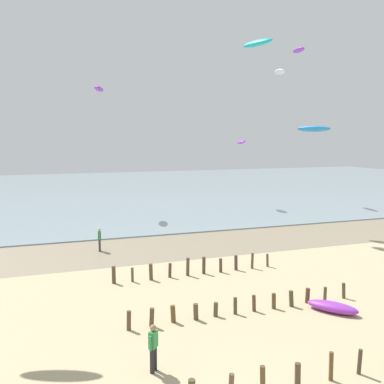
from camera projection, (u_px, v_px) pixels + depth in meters
wet_sand_strip at (118, 251)px, 32.82m from camera, size 120.00×8.01×0.01m
sea at (69, 191)px, 69.21m from camera, size 160.00×70.00×0.10m
groyne_near at (360, 361)px, 15.78m from camera, size 13.86×0.34×1.00m
groyne_mid at (239, 305)px, 21.16m from camera, size 11.31×0.37×0.85m
groyne_far at (190, 268)px, 27.02m from camera, size 9.96×0.37×1.10m
person_mid_beach at (153, 347)px, 15.81m from camera, size 0.40×0.46×1.71m
person_by_waterline at (100, 239)px, 32.75m from camera, size 0.27×0.56×1.71m
grounded_kite at (333, 307)px, 21.34m from camera, size 2.09×2.47×0.48m
kite_aloft_1 at (299, 50)px, 51.72m from camera, size 1.47×2.91×0.54m
kite_aloft_4 at (257, 43)px, 39.49m from camera, size 2.19×3.65×0.90m
kite_aloft_5 at (241, 142)px, 53.16m from camera, size 1.38×2.63×0.69m
kite_aloft_6 at (314, 129)px, 38.98m from camera, size 2.51×3.05×0.69m
kite_aloft_7 at (280, 72)px, 58.05m from camera, size 1.72×3.25×0.87m
kite_aloft_8 at (99, 89)px, 48.26m from camera, size 1.72×3.13×0.73m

